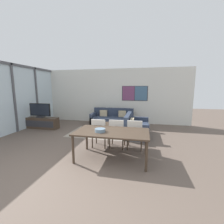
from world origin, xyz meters
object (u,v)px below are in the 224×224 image
(tv_console, at_px, (41,123))
(dining_chair_right, at_px, (135,133))
(coffee_table, at_px, (106,127))
(dining_chair_centre, at_px, (117,132))
(sofa_side, at_px, (135,128))
(sofa_main, at_px, (112,120))
(dining_table, at_px, (112,134))
(dining_chair_left, at_px, (100,131))
(fruit_bowl, at_px, (100,130))
(television, at_px, (40,111))

(tv_console, relative_size, dining_chair_right, 1.81)
(coffee_table, relative_size, dining_chair_centre, 1.21)
(sofa_side, bearing_deg, tv_console, 88.21)
(sofa_main, bearing_deg, coffee_table, -90.00)
(coffee_table, relative_size, dining_table, 0.59)
(dining_chair_centre, bearing_deg, tv_console, 158.17)
(dining_chair_left, xyz_separation_m, dining_chair_right, (1.07, 0.05, 0.00))
(tv_console, distance_m, sofa_main, 3.31)
(sofa_main, relative_size, dining_chair_right, 2.23)
(fruit_bowl, bearing_deg, dining_chair_right, 46.72)
(sofa_side, distance_m, dining_table, 2.19)
(dining_chair_right, bearing_deg, dining_chair_left, -177.23)
(tv_console, distance_m, dining_chair_centre, 4.09)
(tv_console, height_order, dining_chair_left, dining_chair_left)
(dining_chair_left, bearing_deg, tv_console, 154.49)
(dining_table, height_order, dining_chair_centre, dining_chair_centre)
(tv_console, height_order, dining_chair_centre, dining_chair_centre)
(sofa_side, height_order, coffee_table, sofa_side)
(dining_chair_right, bearing_deg, tv_console, 160.83)
(tv_console, xyz_separation_m, dining_chair_left, (3.26, -1.56, 0.26))
(sofa_main, relative_size, dining_chair_left, 2.23)
(television, xyz_separation_m, dining_chair_centre, (3.79, -1.52, -0.30))
(sofa_side, relative_size, dining_chair_right, 1.64)
(coffee_table, height_order, dining_chair_centre, dining_chair_centre)
(dining_chair_centre, height_order, fruit_bowl, dining_chair_centre)
(television, height_order, sofa_main, television)
(dining_chair_centre, bearing_deg, dining_chair_left, -176.15)
(television, relative_size, coffee_table, 0.93)
(tv_console, xyz_separation_m, television, (0.00, 0.00, 0.56))
(television, relative_size, sofa_side, 0.69)
(sofa_main, height_order, dining_chair_right, dining_chair_right)
(tv_console, relative_size, fruit_bowl, 6.13)
(dining_chair_left, relative_size, dining_chair_right, 1.00)
(television, bearing_deg, fruit_bowl, -33.84)
(tv_console, relative_size, television, 1.60)
(coffee_table, distance_m, dining_chair_right, 1.92)
(tv_console, distance_m, fruit_bowl, 4.27)
(dining_table, bearing_deg, fruit_bowl, -155.98)
(coffee_table, bearing_deg, sofa_side, -2.36)
(sofa_side, height_order, fruit_bowl, sofa_side)
(coffee_table, height_order, dining_chair_right, dining_chair_right)
(coffee_table, bearing_deg, dining_table, -71.28)
(sofa_main, height_order, fruit_bowl, sofa_main)
(tv_console, xyz_separation_m, dining_chair_centre, (3.79, -1.52, 0.26))
(sofa_main, xyz_separation_m, dining_table, (0.73, -3.49, 0.40))
(tv_console, height_order, fruit_bowl, fruit_bowl)
(dining_chair_left, relative_size, dining_chair_centre, 1.00)
(sofa_side, bearing_deg, coffee_table, 87.64)
(dining_chair_centre, xyz_separation_m, fruit_bowl, (-0.27, -0.84, 0.27))
(dining_chair_right, height_order, fruit_bowl, dining_chair_right)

